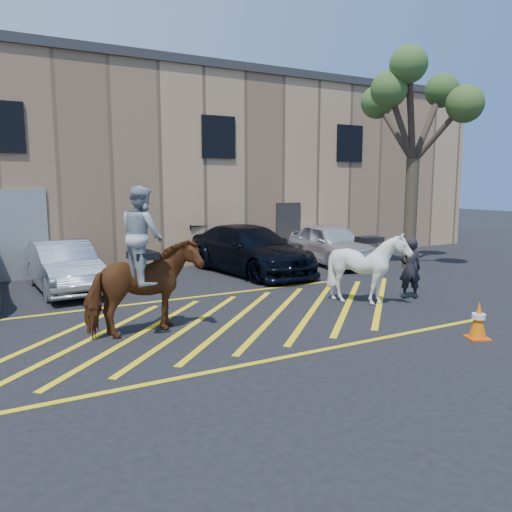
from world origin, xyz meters
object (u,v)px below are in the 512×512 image
traffic_cone (478,320)px  car_white_suv (332,244)px  car_blue_suv (250,249)px  mounted_bay (143,276)px  tree (415,102)px  car_silver_sedan (64,266)px  saddled_white (368,268)px  handler (410,269)px

traffic_cone → car_white_suv: bearing=70.6°
car_blue_suv → car_white_suv: bearing=-5.8°
mounted_bay → tree: (10.48, 3.29, 4.51)m
car_silver_sedan → car_white_suv: (9.29, 0.11, 0.07)m
car_white_suv → car_silver_sedan: bearing=-173.0°
traffic_cone → tree: bearing=53.2°
saddled_white → traffic_cone: bearing=-90.8°
tree → mounted_bay: bearing=-162.6°
car_blue_suv → tree: (5.43, -1.77, 4.91)m
car_blue_suv → tree: tree is taller
saddled_white → traffic_cone: (-0.05, -3.19, -0.54)m
saddled_white → mounted_bay: bearing=178.4°
car_blue_suv → tree: 7.53m
car_silver_sedan → car_white_suv: 9.29m
car_blue_suv → handler: 5.62m
car_silver_sedan → traffic_cone: bearing=-56.5°
mounted_bay → car_blue_suv: bearing=45.0°
car_white_suv → mounted_bay: mounted_bay is taller
car_silver_sedan → saddled_white: 8.21m
traffic_cone → tree: tree is taller
car_blue_suv → traffic_cone: size_ratio=7.37×
tree → car_silver_sedan: bearing=171.1°
car_silver_sedan → car_blue_suv: 5.83m
car_blue_suv → traffic_cone: (0.47, -8.41, -0.42)m
saddled_white → tree: 7.68m
tree → car_blue_suv: bearing=161.9°
car_white_suv → mounted_bay: 9.97m
car_blue_suv → traffic_cone: 8.44m
handler → traffic_cone: bearing=93.1°
car_blue_suv → mounted_bay: size_ratio=1.84×
saddled_white → traffic_cone: 3.24m
handler → tree: tree is taller
handler → mounted_bay: mounted_bay is taller
car_silver_sedan → saddled_white: (6.34, -5.21, 0.22)m
handler → saddled_white: saddled_white is taller
tree → handler: bearing=-135.4°
car_blue_suv → mounted_bay: (-5.06, -5.06, 0.40)m
saddled_white → tree: tree is taller
car_blue_suv → handler: handler is taller
handler → traffic_cone: 3.42m
car_blue_suv → handler: (1.84, -5.31, 0.00)m
tree → saddled_white: bearing=-144.9°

